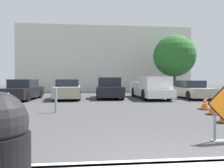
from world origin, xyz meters
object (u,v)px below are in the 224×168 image
Objects in this scene: bollard_second at (8,102)px; parked_car_nearest at (23,90)px; parked_car_third at (109,89)px; bollard_nearest at (56,99)px; traffic_cone_second at (224,111)px; traffic_cone_third at (213,106)px; parked_car_second at (68,90)px; parked_car_fourth at (190,90)px; traffic_cone_fourth at (205,104)px; pickup_truck at (151,89)px.

parked_car_nearest is at bearing 101.26° from bollard_second.
bollard_nearest is at bearing 68.17° from parked_car_third.
bollard_second is (-7.78, 2.78, 0.07)m from traffic_cone_second.
traffic_cone_second is 1.70m from traffic_cone_third.
bollard_second is at bearing 171.98° from traffic_cone_third.
traffic_cone_second is at bearing 119.71° from parked_car_second.
parked_car_second is 4.26× the size of bollard_nearest.
parked_car_second is at bearing 129.85° from traffic_cone_third.
parked_car_third is 8.42m from bollard_second.
parked_car_fourth reaches higher than bollard_second.
traffic_cone_third is 1.53m from traffic_cone_fourth.
pickup_truck reaches higher than traffic_cone_second.
parked_car_second reaches higher than bollard_second.
traffic_cone_fourth is 6.86m from bollard_nearest.
traffic_cone_second is at bearing 138.57° from parked_car_nearest.
traffic_cone_second reaches higher than traffic_cone_third.
traffic_cone_second is 0.18× the size of parked_car_nearest.
parked_car_second is (-5.99, 9.46, 0.28)m from traffic_cone_second.
bollard_nearest reaches higher than traffic_cone_second.
bollard_second is (-10.93, -6.23, -0.17)m from parked_car_fourth.
pickup_truck reaches higher than parked_car_second.
traffic_cone_second is 8.96m from pickup_truck.
traffic_cone_fourth is 0.12× the size of parked_car_second.
bollard_second is at bearing 72.36° from parked_car_second.
bollard_second is (-4.84, -6.89, -0.26)m from parked_car_third.
pickup_truck is (-0.45, 7.34, 0.39)m from traffic_cone_third.
traffic_cone_third is at bearing -107.70° from traffic_cone_fourth.
parked_car_nearest is at bearing 149.07° from traffic_cone_fourth.
parked_car_nearest is (-9.60, 7.48, 0.32)m from traffic_cone_third.
traffic_cone_second is at bearing -109.30° from traffic_cone_third.
parked_car_nearest is at bearing 116.97° from bollard_nearest.
bollard_second is (-1.95, 0.00, -0.11)m from bollard_nearest.
traffic_cone_fourth is 0.53× the size of bollard_nearest.
traffic_cone_fourth is 0.10× the size of pickup_truck.
parked_car_second is at bearing -169.35° from parked_car_nearest.
parked_car_nearest reaches higher than traffic_cone_third.
parked_car_nearest is (-10.06, 6.03, 0.38)m from traffic_cone_fourth.
parked_car_third reaches higher than parked_car_second.
parked_car_second is 5.37× the size of bollard_second.
traffic_cone_third is 0.15× the size of parked_car_nearest.
traffic_cone_third is 7.37m from pickup_truck.
parked_car_third is at bearing -13.96° from pickup_truck.
pickup_truck is at bearing 98.87° from traffic_cone_fourth.
bollard_nearest reaches higher than traffic_cone_third.
traffic_cone_third is 1.20× the size of traffic_cone_fourth.
parked_car_nearest is 12.18m from parked_car_fourth.
parked_car_nearest is at bearing 142.06° from traffic_cone_third.
pickup_truck reaches higher than traffic_cone_third.
traffic_cone_second is 0.14× the size of pickup_truck.
traffic_cone_fourth is 0.14× the size of parked_car_third.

